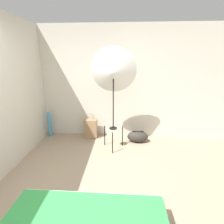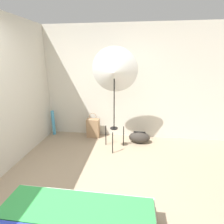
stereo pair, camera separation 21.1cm
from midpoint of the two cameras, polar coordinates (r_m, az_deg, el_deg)
The scene contains 7 objects.
ground_plane at distance 2.54m, azimuth -13.14°, elevation -31.02°, with size 14.00×14.00×0.00m, color gray.
wall_back at distance 4.18m, azimuth -4.57°, elevation 9.27°, with size 8.00×0.05×2.60m.
wall_side_left at distance 3.37m, azimuth -34.10°, elevation 4.37°, with size 0.05×8.00×2.60m.
photo_umbrella at distance 3.42m, azimuth -1.37°, elevation 12.92°, with size 0.90×0.42×2.09m.
tote_bag at distance 4.31m, azimuth -8.33°, elevation -5.32°, with size 0.30×0.17×0.62m.
duffel_bag at distance 4.11m, azimuth 6.91°, elevation -8.01°, with size 0.48×0.26×0.27m.
paper_roll at distance 4.62m, azimuth -20.96°, elevation -3.76°, with size 0.08×0.08×0.62m.
Camera 1 is at (0.50, -1.61, 1.89)m, focal length 28.00 mm.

